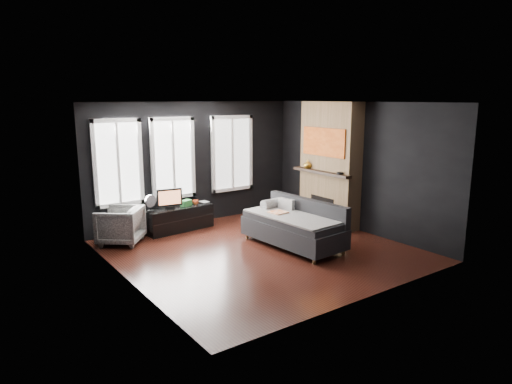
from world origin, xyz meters
TOP-DOWN VIEW (x-y plane):
  - floor at (0.00, 0.00)m, footprint 5.00×5.00m
  - ceiling at (0.00, 0.00)m, footprint 5.00×5.00m
  - wall_back at (0.00, 2.50)m, footprint 5.00×0.02m
  - wall_left at (-2.50, 0.00)m, footprint 0.02×5.00m
  - wall_right at (2.50, 0.00)m, footprint 0.02×5.00m
  - windows at (-0.45, 2.46)m, footprint 4.00×0.16m
  - fireplace at (2.30, 0.60)m, footprint 0.70×1.62m
  - sofa at (0.65, -0.13)m, footprint 1.16×2.11m
  - stripe_pillow at (0.85, 0.32)m, footprint 0.14×0.38m
  - armchair at (-1.95, 1.95)m, footprint 1.04×1.05m
  - media_console at (-0.63, 2.10)m, footprint 1.52×0.61m
  - monitor at (-0.85, 2.06)m, footprint 0.55×0.20m
  - desk_fan at (-1.28, 2.04)m, footprint 0.31×0.31m
  - mug at (-0.24, 2.09)m, footprint 0.15×0.13m
  - book at (-0.04, 2.19)m, footprint 0.16×0.02m
  - storage_box at (-0.45, 2.10)m, footprint 0.27×0.23m
  - mantel_vase at (2.05, 1.05)m, footprint 0.21×0.21m
  - mantel_clock at (2.05, 0.05)m, footprint 0.15×0.15m

SIDE VIEW (x-z plane):
  - floor at x=0.00m, z-range 0.00..0.00m
  - media_console at x=-0.63m, z-range 0.00..0.51m
  - armchair at x=-1.95m, z-range 0.00..0.79m
  - sofa at x=0.65m, z-range 0.00..0.88m
  - storage_box at x=-0.45m, z-range 0.51..0.64m
  - mug at x=-0.24m, z-range 0.51..0.64m
  - book at x=-0.04m, z-range 0.51..0.73m
  - stripe_pillow at x=0.85m, z-range 0.45..0.82m
  - desk_fan at x=-1.28m, z-range 0.51..0.87m
  - monitor at x=-0.85m, z-range 0.51..0.99m
  - mantel_clock at x=2.05m, z-range 1.23..1.27m
  - mantel_vase at x=2.05m, z-range 1.23..1.41m
  - wall_back at x=0.00m, z-range 0.00..2.70m
  - wall_left at x=-2.50m, z-range 0.00..2.70m
  - wall_right at x=2.50m, z-range 0.00..2.70m
  - fireplace at x=2.30m, z-range 0.00..2.70m
  - windows at x=-0.45m, z-range 1.50..3.26m
  - ceiling at x=0.00m, z-range 2.70..2.70m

